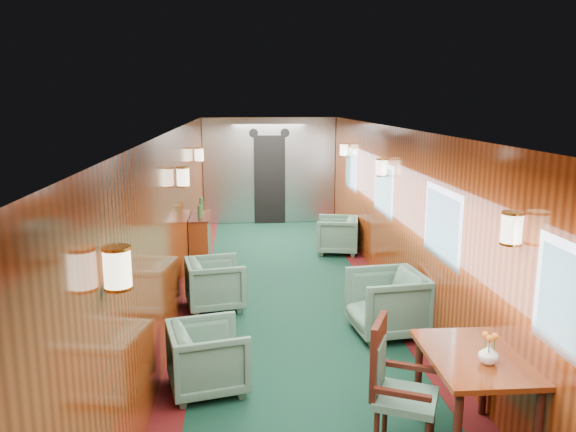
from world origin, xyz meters
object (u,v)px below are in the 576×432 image
Objects in this scene: credenza at (201,242)px; armchair_right_far at (337,235)px; dining_table at (475,370)px; armchair_left_near at (208,357)px; armchair_right_near at (387,303)px; armchair_left_far at (215,284)px; side_chair at (394,382)px.

credenza reaches higher than armchair_right_far.
dining_table reaches higher than armchair_right_far.
armchair_right_near is (2.06, 1.16, 0.05)m from armchair_left_near.
armchair_left_far is 3.38m from armchair_right_far.
armchair_left_far is 0.88× the size of armchair_right_near.
side_chair is 2.33m from armchair_right_near.
credenza is (-1.84, 5.14, -0.12)m from side_chair.
armchair_left_far reaches higher than armchair_right_far.
armchair_right_near is (0.55, 2.25, -0.21)m from side_chair.
credenza is 4.06m from armchair_left_near.
armchair_right_far is at bearing 17.86° from credenza.
armchair_right_far is (0.58, 5.92, -0.25)m from side_chair.
dining_table is 0.99× the size of side_chair.
dining_table reaches higher than armchair_right_near.
armchair_left_near is 0.86× the size of armchair_right_near.
armchair_right_near reaches higher than armchair_right_far.
side_chair is 1.29× the size of armchair_right_near.
armchair_right_near is (-0.09, 2.27, -0.29)m from dining_table.
dining_table is at bearing -130.32° from armchair_left_near.
side_chair reaches higher than armchair_left_near.
side_chair is 5.46m from credenza.
side_chair is 1.50× the size of armchair_left_near.
credenza is at bearing 116.49° from dining_table.
dining_table is 2.29m from armchair_right_near.
credenza is at bearing -147.03° from armchair_right_near.
dining_table is 1.44× the size of armchair_left_far.
armchair_left_near is at bearing -85.35° from credenza.
side_chair is (-0.64, 0.02, -0.08)m from dining_table.
credenza reaches higher than side_chair.
dining_table is 2.46m from armchair_left_near.
credenza is at bearing 134.46° from side_chair.
side_chair is at bearing -165.53° from armchair_left_far.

